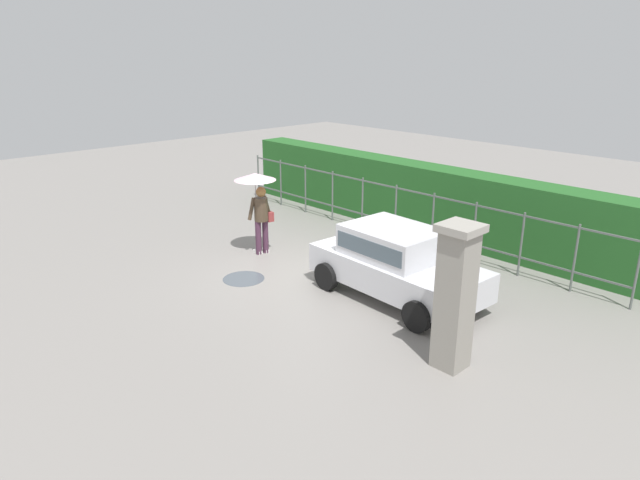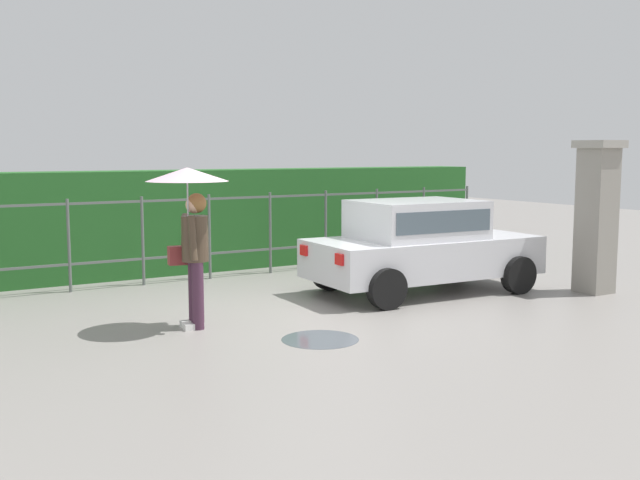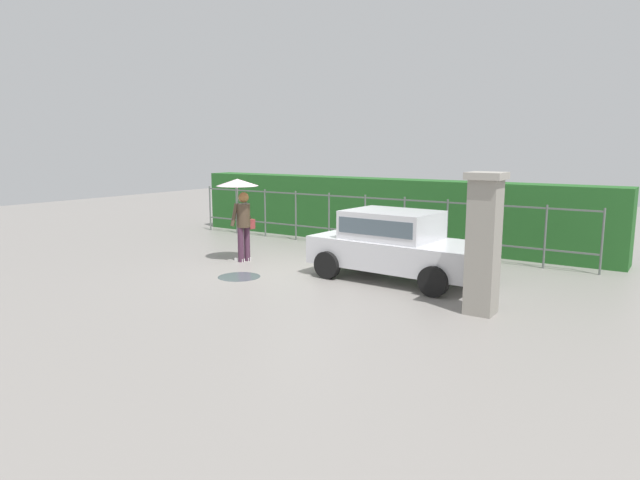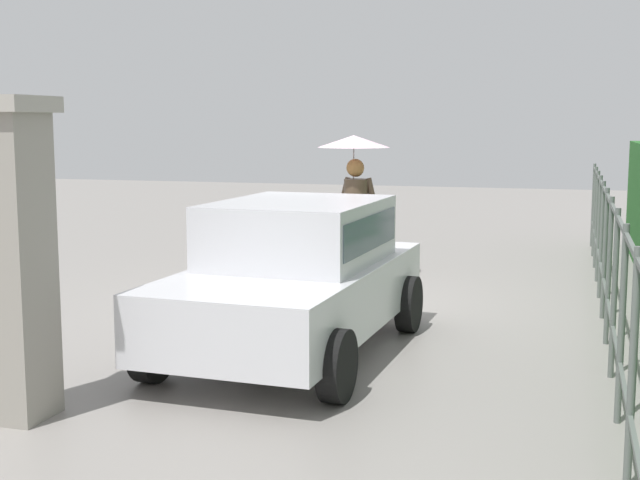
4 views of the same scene
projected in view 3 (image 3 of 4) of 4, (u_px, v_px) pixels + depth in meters
ground_plane at (297, 270)px, 13.05m from camera, size 40.00×40.00×0.00m
car at (395, 242)px, 12.05m from camera, size 3.81×2.01×1.48m
pedestrian at (240, 201)px, 13.81m from camera, size 1.03×1.03×2.05m
gate_pillar at (484, 242)px, 9.48m from camera, size 0.60×0.60×2.42m
fence_section at (365, 219)px, 15.75m from camera, size 12.09×0.05×1.50m
hedge_row at (383, 211)px, 16.59m from camera, size 13.04×0.90×1.90m
puddle_near at (239, 277)px, 12.37m from camera, size 0.94×0.94×0.00m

